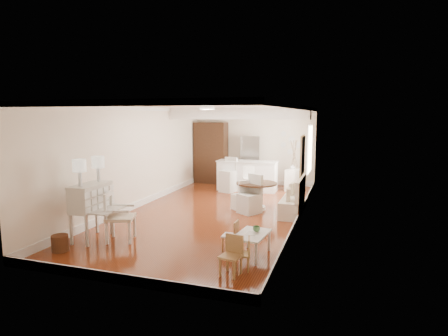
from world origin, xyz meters
The scene contains 20 objects.
room centered at (0.04, 0.32, 1.98)m, with size 9.00×9.04×2.82m.
secretary_bureau centered at (-1.70, -2.83, 0.59)m, with size 0.92×0.94×1.18m, color silver.
gustavian_armchair centered at (-1.09, -2.71, 0.51)m, with size 0.58×0.58×1.01m, color white.
wicker_basket centered at (-1.85, -3.61, 0.16)m, with size 0.31×0.31×0.31m, color #56301B.
kids_table centered at (1.69, -2.72, 0.21)m, with size 0.51×0.85×0.43m, color white.
kids_chair_a centered at (1.68, -3.38, 0.28)m, with size 0.27×0.27×0.57m, color tan.
kids_chair_b centered at (1.23, -2.56, 0.30)m, with size 0.29×0.29×0.60m, color tan.
kids_chair_c centered at (1.57, -3.64, 0.33)m, with size 0.32×0.32×0.66m, color #B08550.
banquette centered at (1.99, 0.50, 0.49)m, with size 0.52×1.60×0.98m, color silver.
dining_table centered at (1.00, 0.63, 0.38)m, with size 1.10×1.10×0.75m, color #412615.
slip_chair_near centered at (0.90, 0.23, 0.51)m, with size 0.48×0.51×1.02m, color silver.
slip_chair_far centered at (0.60, 0.52, 0.42)m, with size 0.40×0.42×0.84m, color white.
breakfast_counter centered at (0.10, 3.10, 0.52)m, with size 2.05×0.65×1.03m, color white.
bar_stool_left centered at (-0.46, 2.70, 0.58)m, with size 0.46×0.46×1.16m, color white.
bar_stool_right centered at (0.39, 2.23, 0.47)m, with size 0.38×0.38×0.95m, color white.
pantry_cabinet centered at (-1.60, 4.18, 1.15)m, with size 1.20×0.60×2.30m, color #381E11.
fridge centered at (0.30, 4.15, 0.90)m, with size 0.75×0.65×1.80m, color silver.
sideboard centered at (1.61, 3.64, 0.37)m, with size 0.34×0.77×0.74m, color white.
pencil_cup centered at (1.75, -2.59, 0.48)m, with size 0.13×0.13×0.10m, color #549059.
branch_vase centered at (1.57, 3.62, 0.82)m, with size 0.16×0.16×0.17m, color white.
Camera 1 is at (3.24, -9.16, 2.58)m, focal length 30.00 mm.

